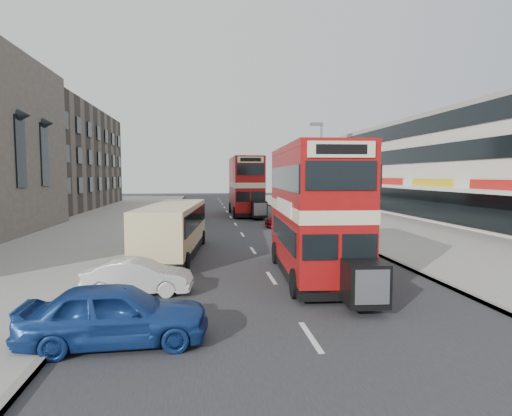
{
  "coord_description": "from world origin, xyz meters",
  "views": [
    {
      "loc": [
        -2.63,
        -13.79,
        4.04
      ],
      "look_at": [
        -0.02,
        6.59,
        2.4
      ],
      "focal_mm": 29.08,
      "sensor_mm": 36.0,
      "label": 1
    }
  ],
  "objects_px": {
    "car_left_near": "(116,314)",
    "car_right_b": "(294,217)",
    "coach": "(173,228)",
    "pedestrian_near": "(355,219)",
    "car_right_a": "(295,218)",
    "car_left_front": "(139,276)",
    "street_lamp": "(320,166)",
    "bus_second": "(246,186)",
    "pedestrian_far": "(301,203)",
    "cyclist": "(289,212)",
    "bus_main": "(314,211)"
  },
  "relations": [
    {
      "from": "bus_main",
      "to": "car_left_front",
      "type": "height_order",
      "value": "bus_main"
    },
    {
      "from": "bus_main",
      "to": "car_right_b",
      "type": "relative_size",
      "value": 2.04
    },
    {
      "from": "bus_main",
      "to": "car_left_near",
      "type": "relative_size",
      "value": 2.1
    },
    {
      "from": "car_left_near",
      "to": "car_right_b",
      "type": "height_order",
      "value": "car_left_near"
    },
    {
      "from": "pedestrian_near",
      "to": "cyclist",
      "type": "distance_m",
      "value": 9.83
    },
    {
      "from": "bus_second",
      "to": "pedestrian_near",
      "type": "xyz_separation_m",
      "value": [
        5.83,
        -14.88,
        -1.87
      ]
    },
    {
      "from": "car_right_a",
      "to": "pedestrian_near",
      "type": "bearing_deg",
      "value": 29.48
    },
    {
      "from": "car_left_near",
      "to": "pedestrian_far",
      "type": "height_order",
      "value": "pedestrian_far"
    },
    {
      "from": "bus_second",
      "to": "car_left_front",
      "type": "relative_size",
      "value": 2.83
    },
    {
      "from": "coach",
      "to": "car_right_a",
      "type": "height_order",
      "value": "coach"
    },
    {
      "from": "coach",
      "to": "car_left_front",
      "type": "bearing_deg",
      "value": -90.55
    },
    {
      "from": "bus_main",
      "to": "car_right_a",
      "type": "bearing_deg",
      "value": -96.84
    },
    {
      "from": "bus_second",
      "to": "cyclist",
      "type": "bearing_deg",
      "value": 121.76
    },
    {
      "from": "coach",
      "to": "car_right_a",
      "type": "relative_size",
      "value": 1.92
    },
    {
      "from": "car_left_front",
      "to": "car_right_a",
      "type": "height_order",
      "value": "car_right_a"
    },
    {
      "from": "car_left_near",
      "to": "pedestrian_near",
      "type": "distance_m",
      "value": 20.67
    },
    {
      "from": "pedestrian_near",
      "to": "cyclist",
      "type": "height_order",
      "value": "cyclist"
    },
    {
      "from": "bus_main",
      "to": "car_left_front",
      "type": "distance_m",
      "value": 7.04
    },
    {
      "from": "bus_main",
      "to": "car_left_near",
      "type": "distance_m",
      "value": 8.91
    },
    {
      "from": "coach",
      "to": "cyclist",
      "type": "distance_m",
      "value": 17.78
    },
    {
      "from": "car_right_a",
      "to": "cyclist",
      "type": "height_order",
      "value": "cyclist"
    },
    {
      "from": "car_right_a",
      "to": "street_lamp",
      "type": "bearing_deg",
      "value": 99.01
    },
    {
      "from": "street_lamp",
      "to": "bus_main",
      "type": "height_order",
      "value": "street_lamp"
    },
    {
      "from": "street_lamp",
      "to": "cyclist",
      "type": "xyz_separation_m",
      "value": [
        -1.53,
        4.35,
        -4.04
      ]
    },
    {
      "from": "car_right_a",
      "to": "pedestrian_near",
      "type": "xyz_separation_m",
      "value": [
        3.0,
        -4.72,
        0.4
      ]
    },
    {
      "from": "bus_second",
      "to": "pedestrian_near",
      "type": "relative_size",
      "value": 5.39
    },
    {
      "from": "street_lamp",
      "to": "pedestrian_near",
      "type": "distance_m",
      "value": 6.4
    },
    {
      "from": "car_right_b",
      "to": "pedestrian_far",
      "type": "distance_m",
      "value": 11.81
    },
    {
      "from": "car_left_front",
      "to": "cyclist",
      "type": "distance_m",
      "value": 23.99
    },
    {
      "from": "coach",
      "to": "car_left_front",
      "type": "distance_m",
      "value": 6.72
    },
    {
      "from": "street_lamp",
      "to": "bus_second",
      "type": "xyz_separation_m",
      "value": [
        -4.86,
        9.74,
        -1.82
      ]
    },
    {
      "from": "coach",
      "to": "pedestrian_near",
      "type": "relative_size",
      "value": 4.88
    },
    {
      "from": "car_left_near",
      "to": "car_left_front",
      "type": "xyz_separation_m",
      "value": [
        -0.12,
        4.29,
        -0.15
      ]
    },
    {
      "from": "coach",
      "to": "car_right_b",
      "type": "height_order",
      "value": "coach"
    },
    {
      "from": "car_left_near",
      "to": "car_right_a",
      "type": "bearing_deg",
      "value": -25.06
    },
    {
      "from": "street_lamp",
      "to": "pedestrian_near",
      "type": "xyz_separation_m",
      "value": [
        0.96,
        -5.15,
        -3.69
      ]
    },
    {
      "from": "pedestrian_near",
      "to": "bus_second",
      "type": "bearing_deg",
      "value": -107.2
    },
    {
      "from": "street_lamp",
      "to": "bus_main",
      "type": "relative_size",
      "value": 0.89
    },
    {
      "from": "car_left_near",
      "to": "cyclist",
      "type": "distance_m",
      "value": 27.92
    },
    {
      "from": "coach",
      "to": "pedestrian_near",
      "type": "xyz_separation_m",
      "value": [
        11.6,
        5.75,
        -0.32
      ]
    },
    {
      "from": "car_left_near",
      "to": "car_left_front",
      "type": "relative_size",
      "value": 1.21
    },
    {
      "from": "car_left_front",
      "to": "bus_main",
      "type": "bearing_deg",
      "value": -71.49
    },
    {
      "from": "car_left_near",
      "to": "pedestrian_far",
      "type": "bearing_deg",
      "value": -22.17
    },
    {
      "from": "bus_main",
      "to": "car_left_near",
      "type": "height_order",
      "value": "bus_main"
    },
    {
      "from": "pedestrian_far",
      "to": "car_left_front",
      "type": "bearing_deg",
      "value": -102.32
    },
    {
      "from": "coach",
      "to": "street_lamp",
      "type": "bearing_deg",
      "value": 51.38
    },
    {
      "from": "car_right_a",
      "to": "pedestrian_far",
      "type": "bearing_deg",
      "value": 161.72
    },
    {
      "from": "car_left_near",
      "to": "pedestrian_far",
      "type": "distance_m",
      "value": 36.44
    },
    {
      "from": "bus_second",
      "to": "car_right_a",
      "type": "distance_m",
      "value": 10.79
    },
    {
      "from": "car_left_front",
      "to": "cyclist",
      "type": "bearing_deg",
      "value": -19.38
    }
  ]
}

